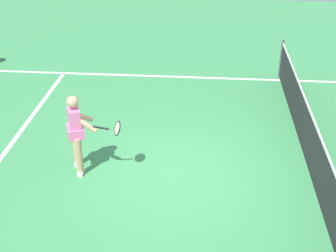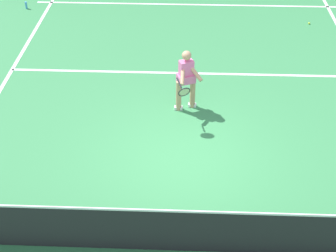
{
  "view_description": "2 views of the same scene",
  "coord_description": "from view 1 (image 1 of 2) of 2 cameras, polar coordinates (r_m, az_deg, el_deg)",
  "views": [
    {
      "loc": [
        7.45,
        0.47,
        5.07
      ],
      "look_at": [
        -0.36,
        -0.2,
        0.83
      ],
      "focal_mm": 50.47,
      "sensor_mm": 36.0,
      "label": 1
    },
    {
      "loc": [
        0.01,
        8.32,
        6.9
      ],
      "look_at": [
        0.36,
        -0.04,
        0.78
      ],
      "focal_mm": 53.9,
      "sensor_mm": 36.0,
      "label": 2
    }
  ],
  "objects": [
    {
      "name": "ground_plane",
      "position": [
        9.03,
        1.08,
        -5.77
      ],
      "size": [
        28.03,
        28.03,
        0.0
      ],
      "primitive_type": "plane",
      "color": "#38844C"
    },
    {
      "name": "sideline_left_marking",
      "position": [
        13.26,
        2.52,
        5.92
      ],
      "size": [
        0.1,
        19.56,
        0.01
      ],
      "primitive_type": "cube",
      "color": "white",
      "rests_on": "ground"
    },
    {
      "name": "court_net",
      "position": [
        8.99,
        17.45,
        -3.68
      ],
      "size": [
        10.26,
        0.08,
        1.06
      ],
      "color": "#4C4C51",
      "rests_on": "ground"
    },
    {
      "name": "tennis_player",
      "position": [
        8.87,
        -10.91,
        -0.59
      ],
      "size": [
        0.67,
        1.11,
        1.55
      ],
      "color": "tan",
      "rests_on": "ground"
    }
  ]
}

